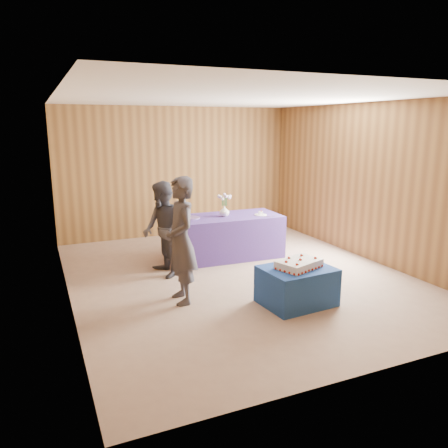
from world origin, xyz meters
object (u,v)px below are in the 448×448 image
serving_table (224,237)px  guest_left (181,241)px  sheet_cake (299,264)px  guest_right (163,230)px  vase (224,211)px  cake_table (297,286)px

serving_table → guest_left: bearing=-127.2°
sheet_cake → guest_right: guest_right is taller
vase → guest_right: 1.37m
cake_table → guest_left: guest_left is taller
guest_left → guest_right: size_ratio=1.13×
cake_table → serving_table: 2.32m
serving_table → vase: bearing=-85.6°
serving_table → guest_right: size_ratio=1.34×
serving_table → sheet_cake: 2.32m
serving_table → sheet_cake: size_ratio=2.92×
cake_table → guest_right: size_ratio=0.60×
guest_right → serving_table: bearing=107.8°
guest_right → guest_left: bearing=-8.4°
serving_table → sheet_cake: serving_table is taller
vase → guest_right: (-1.26, -0.52, -0.10)m
sheet_cake → vase: size_ratio=3.72×
serving_table → vase: 0.47m
cake_table → guest_left: bearing=148.6°
sheet_cake → guest_left: (-1.38, 0.69, 0.29)m
serving_table → guest_right: bearing=-155.1°
cake_table → sheet_cake: 0.30m
serving_table → guest_left: size_ratio=1.19×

